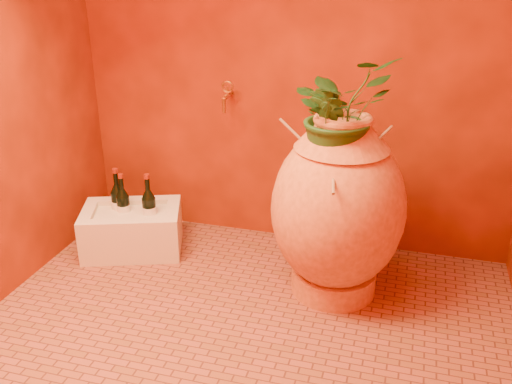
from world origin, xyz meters
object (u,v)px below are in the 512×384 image
(stone_basin, at_px, (132,230))
(wall_tap, at_px, (227,95))
(amphora, at_px, (338,208))
(wine_bottle_a, at_px, (124,207))
(wine_bottle_b, at_px, (118,203))
(wine_bottle_c, at_px, (149,209))

(stone_basin, relative_size, wall_tap, 3.94)
(amphora, height_order, stone_basin, amphora)
(wine_bottle_a, distance_m, wine_bottle_b, 0.06)
(amphora, height_order, wall_tap, wall_tap)
(wine_bottle_b, bearing_deg, wine_bottle_c, -6.04)
(wine_bottle_a, relative_size, wine_bottle_b, 0.95)
(wine_bottle_c, distance_m, wall_tap, 0.79)
(stone_basin, bearing_deg, wall_tap, 35.32)
(wine_bottle_b, relative_size, wall_tap, 2.05)
(stone_basin, distance_m, wall_tap, 0.96)
(wine_bottle_b, bearing_deg, wall_tap, 26.10)
(wine_bottle_b, height_order, wine_bottle_c, wine_bottle_b)
(wine_bottle_a, bearing_deg, amphora, -5.86)
(amphora, distance_m, wine_bottle_b, 1.33)
(amphora, height_order, wine_bottle_c, amphora)
(amphora, relative_size, wine_bottle_a, 2.94)
(stone_basin, xyz_separation_m, wine_bottle_b, (-0.10, 0.05, 0.14))
(wall_tap, bearing_deg, stone_basin, -144.68)
(wine_bottle_b, height_order, wall_tap, wall_tap)
(amphora, xyz_separation_m, wine_bottle_b, (-1.30, 0.16, -0.21))
(stone_basin, bearing_deg, amphora, -4.95)
(amphora, relative_size, wine_bottle_c, 2.83)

